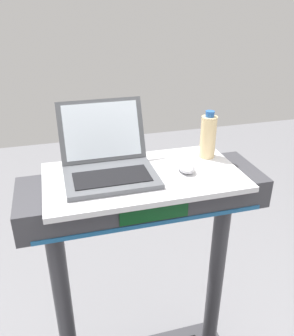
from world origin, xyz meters
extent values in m
cylinder|color=#38383D|center=(-0.34, 0.70, 0.58)|extent=(0.07, 0.07, 0.86)
cylinder|color=#38383D|center=(0.34, 0.70, 0.58)|extent=(0.07, 0.07, 0.86)
cube|color=#38383D|center=(0.00, 0.70, 1.07)|extent=(0.90, 0.28, 0.11)
cube|color=#0C3F19|center=(0.00, 0.56, 1.07)|extent=(0.24, 0.01, 0.06)
cube|color=#1E598C|center=(0.00, 0.56, 1.02)|extent=(0.81, 0.00, 0.02)
cube|color=silver|center=(0.00, 0.70, 1.13)|extent=(0.71, 0.39, 0.02)
cube|color=#515459|center=(-0.12, 0.69, 1.15)|extent=(0.32, 0.23, 0.02)
cube|color=black|center=(-0.12, 0.68, 1.16)|extent=(0.26, 0.13, 0.00)
cube|color=#515459|center=(-0.12, 0.86, 1.27)|extent=(0.32, 0.10, 0.22)
cube|color=white|center=(-0.12, 0.85, 1.27)|extent=(0.28, 0.08, 0.19)
ellipsoid|color=#B2B2B7|center=(0.16, 0.69, 1.16)|extent=(0.06, 0.10, 0.03)
cylinder|color=beige|center=(0.29, 0.78, 1.22)|extent=(0.06, 0.06, 0.17)
cylinder|color=#2659A5|center=(0.29, 0.78, 1.32)|extent=(0.03, 0.03, 0.02)
camera|label=1|loc=(-0.29, -0.39, 1.72)|focal=37.69mm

